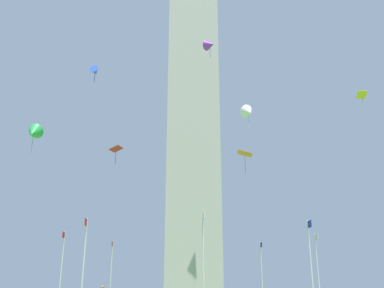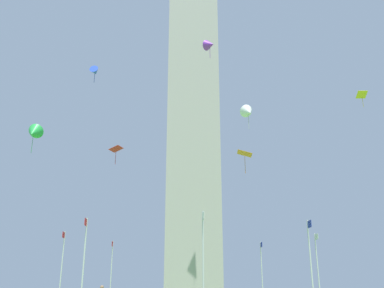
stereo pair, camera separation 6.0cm
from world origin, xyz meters
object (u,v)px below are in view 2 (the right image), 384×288
flagpole_s (186,268)px  kite_yellow_diamond (362,95)px  flagpole_se (262,267)px  kite_orange_diamond (245,154)px  kite_blue_delta (95,72)px  kite_red_diamond (116,149)px  obelisk_monument (192,71)px  kite_white_delta (248,112)px  flagpole_w (62,262)px  flagpole_sw (111,267)px  flagpole_ne (311,257)px  kite_purple_delta (210,45)px  flagpole_e (318,263)px  flagpole_n (203,253)px  kite_green_delta (34,133)px  flagpole_nw (84,256)px

flagpole_s → kite_yellow_diamond: (22.65, 17.72, 16.96)m
flagpole_se → kite_orange_diamond: bearing=-15.8°
kite_orange_diamond → kite_blue_delta: size_ratio=1.34×
kite_red_diamond → kite_orange_diamond: 13.32m
obelisk_monument → kite_white_delta: bearing=15.2°
kite_yellow_diamond → flagpole_w: bearing=-104.9°
flagpole_sw → kite_blue_delta: kite_blue_delta is taller
kite_white_delta → kite_blue_delta: kite_blue_delta is taller
kite_yellow_diamond → kite_white_delta: (6.26, -13.71, -4.97)m
flagpole_ne → kite_purple_delta: size_ratio=3.46×
flagpole_e → kite_orange_diamond: (8.84, -9.51, 9.96)m
flagpole_n → flagpole_sw: bearing=-157.5°
flagpole_s → obelisk_monument: bearing=-0.0°
kite_yellow_diamond → flagpole_se: bearing=-157.4°
flagpole_n → flagpole_ne: (-4.16, 10.04, 0.00)m
flagpole_e → kite_purple_delta: bearing=-47.9°
flagpole_ne → kite_purple_delta: bearing=-78.5°
kite_orange_diamond → flagpole_e: bearing=132.9°
flagpole_sw → kite_yellow_diamond: kite_yellow_diamond is taller
obelisk_monument → flagpole_e: (0.06, 14.19, -23.92)m
flagpole_sw → kite_orange_diamond: bearing=37.9°
flagpole_ne → flagpole_s: 26.22m
flagpole_s → kite_green_delta: size_ratio=2.33×
flagpole_e → flagpole_nw: size_ratio=1.00×
kite_white_delta → flagpole_e: bearing=145.3°
flagpole_w → flagpole_sw: bearing=157.5°
obelisk_monument → flagpole_w: (0.06, -14.19, -23.92)m
kite_green_delta → kite_blue_delta: 9.25m
kite_blue_delta → flagpole_e: bearing=116.1°
flagpole_w → kite_blue_delta: (11.88, 4.14, 17.01)m
flagpole_nw → flagpole_w: bearing=-157.5°
flagpole_w → kite_yellow_diamond: 37.11m
kite_yellow_diamond → kite_blue_delta: kite_blue_delta is taller
obelisk_monument → kite_yellow_diamond: bearing=64.3°
flagpole_sw → kite_white_delta: kite_white_delta is taller
kite_yellow_diamond → flagpole_n: bearing=-72.1°
flagpole_s → kite_purple_delta: kite_purple_delta is taller
kite_blue_delta → flagpole_sw: bearing=179.9°
flagpole_n → flagpole_ne: bearing=112.5°
kite_orange_diamond → kite_blue_delta: kite_blue_delta is taller
flagpole_s → kite_red_diamond: (20.38, -8.32, 11.05)m
kite_purple_delta → kite_blue_delta: 11.60m
flagpole_s → kite_white_delta: bearing=7.9°
flagpole_n → kite_red_diamond: 15.98m
flagpole_se → flagpole_s: (-4.16, -10.04, 0.00)m
flagpole_n → flagpole_w: bearing=-135.0°
flagpole_ne → flagpole_e: same height
flagpole_s → kite_white_delta: 31.55m
flagpole_w → kite_purple_delta: 28.08m
obelisk_monument → flagpole_n: 27.85m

